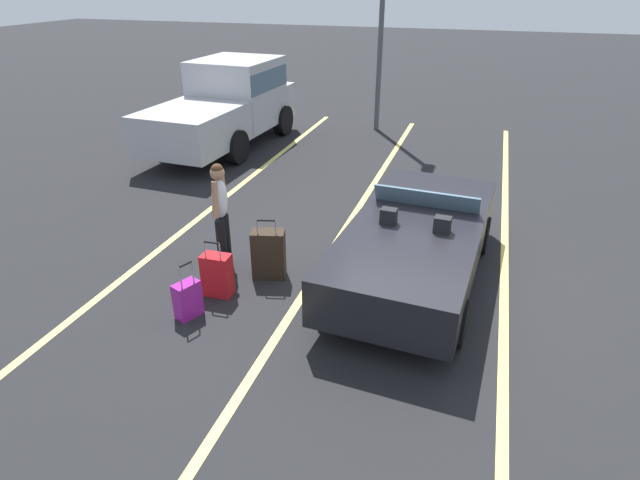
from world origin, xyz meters
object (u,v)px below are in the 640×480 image
Objects in this scene: convertible_car at (419,238)px; suitcase_large_black at (269,254)px; traveler_person at (221,211)px; suitcase_medium_bright at (217,275)px; parked_pickup_truck_near at (229,102)px; suitcase_small_carryon at (188,299)px.

convertible_car reaches higher than suitcase_large_black.
suitcase_large_black is (-0.76, 2.07, -0.22)m from convertible_car.
traveler_person is at bearing 107.57° from convertible_car.
suitcase_medium_bright is at bearing 123.41° from convertible_car.
parked_pickup_truck_near is at bearing 51.21° from convertible_car.
suitcase_small_carryon is (-1.27, 0.61, -0.12)m from suitcase_large_black.
convertible_car is 2.95m from suitcase_medium_bright.
convertible_car is 7.72m from parked_pickup_truck_near.
convertible_car is 2.21m from suitcase_large_black.
traveler_person is 0.32× the size of parked_pickup_truck_near.
parked_pickup_truck_near reaches higher than suitcase_large_black.
convertible_car is 5.21× the size of suitcase_small_carryon.
traveler_person reaches higher than suitcase_small_carryon.
suitcase_large_black is 0.19× the size of parked_pickup_truck_near.
suitcase_small_carryon is at bearing 131.21° from convertible_car.
convertible_car is 2.94m from traveler_person.
suitcase_small_carryon is 1.52m from traveler_person.
suitcase_small_carryon is (-2.03, 2.68, -0.33)m from convertible_car.
suitcase_medium_bright is at bearing 129.35° from suitcase_large_black.
suitcase_medium_bright is (-0.68, 0.49, -0.06)m from suitcase_large_black.
parked_pickup_truck_near reaches higher than suitcase_small_carryon.
parked_pickup_truck_near is at bearing 104.74° from traveler_person.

